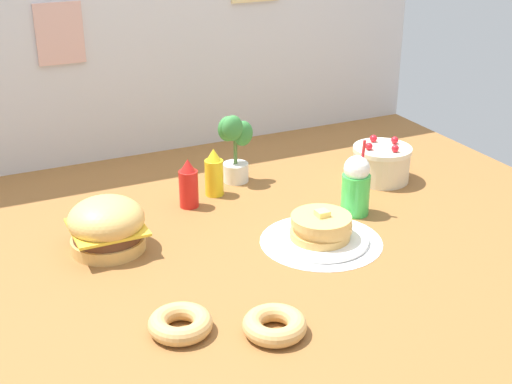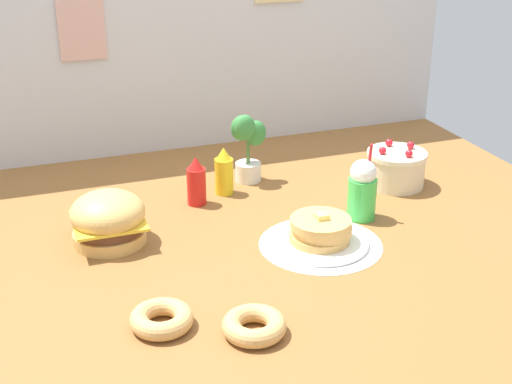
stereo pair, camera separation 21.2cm
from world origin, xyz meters
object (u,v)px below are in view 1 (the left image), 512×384
at_px(cream_soda_cup, 356,186).
at_px(potted_plant, 235,145).
at_px(pancake_stack, 321,230).
at_px(ketchup_bottle, 189,185).
at_px(mustard_bottle, 214,174).
at_px(donut_pink_glaze, 180,323).
at_px(layer_cake, 381,163).
at_px(donut_chocolate, 275,325).
at_px(burger, 107,226).

height_order(cream_soda_cup, potted_plant, potted_plant).
xyz_separation_m(pancake_stack, ketchup_bottle, (-0.30, 0.45, 0.04)).
relative_size(pancake_stack, mustard_bottle, 1.70).
distance_m(ketchup_bottle, donut_pink_glaze, 0.80).
relative_size(pancake_stack, potted_plant, 1.11).
bearing_deg(pancake_stack, cream_soda_cup, 32.28).
distance_m(layer_cake, donut_chocolate, 1.15).
distance_m(burger, cream_soda_cup, 0.88).
height_order(cream_soda_cup, donut_pink_glaze, cream_soda_cup).
relative_size(burger, layer_cake, 1.06).
distance_m(cream_soda_cup, potted_plant, 0.53).
relative_size(burger, cream_soda_cup, 0.88).
bearing_deg(ketchup_bottle, potted_plant, 30.36).
relative_size(layer_cake, mustard_bottle, 1.25).
distance_m(burger, pancake_stack, 0.70).
xyz_separation_m(layer_cake, donut_chocolate, (-0.86, -0.76, -0.04)).
bearing_deg(pancake_stack, potted_plant, 94.23).
height_order(pancake_stack, potted_plant, potted_plant).
xyz_separation_m(cream_soda_cup, donut_pink_glaze, (-0.82, -0.42, -0.08)).
bearing_deg(donut_pink_glaze, pancake_stack, 25.52).
relative_size(pancake_stack, layer_cake, 1.36).
relative_size(layer_cake, potted_plant, 0.82).
bearing_deg(layer_cake, donut_chocolate, -138.57).
xyz_separation_m(pancake_stack, cream_soda_cup, (0.22, 0.14, 0.07)).
height_order(ketchup_bottle, donut_pink_glaze, ketchup_bottle).
distance_m(ketchup_bottle, potted_plant, 0.30).
bearing_deg(potted_plant, layer_cake, -24.41).
xyz_separation_m(pancake_stack, layer_cake, (0.49, 0.36, 0.03)).
xyz_separation_m(ketchup_bottle, mustard_bottle, (0.12, 0.06, 0.00)).
relative_size(pancake_stack, donut_chocolate, 1.83).
bearing_deg(potted_plant, burger, -150.35).
distance_m(burger, mustard_bottle, 0.54).
bearing_deg(donut_chocolate, mustard_bottle, 77.40).
relative_size(ketchup_bottle, potted_plant, 0.66).
relative_size(cream_soda_cup, potted_plant, 0.98).
height_order(mustard_bottle, donut_chocolate, mustard_bottle).
bearing_deg(burger, ketchup_bottle, 29.15).
relative_size(burger, ketchup_bottle, 1.33).
relative_size(burger, donut_pink_glaze, 1.43).
distance_m(burger, ketchup_bottle, 0.41).
bearing_deg(donut_pink_glaze, donut_chocolate, -27.06).
bearing_deg(potted_plant, ketchup_bottle, -149.64).
xyz_separation_m(donut_pink_glaze, donut_chocolate, (0.22, -0.11, 0.00)).
height_order(pancake_stack, donut_pink_glaze, pancake_stack).
bearing_deg(potted_plant, pancake_stack, -85.77).
bearing_deg(mustard_bottle, pancake_stack, -71.59).
bearing_deg(donut_chocolate, cream_soda_cup, 42.14).
bearing_deg(ketchup_bottle, burger, -150.85).
bearing_deg(pancake_stack, donut_pink_glaze, -154.48).
xyz_separation_m(cream_soda_cup, potted_plant, (-0.27, 0.46, 0.04)).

